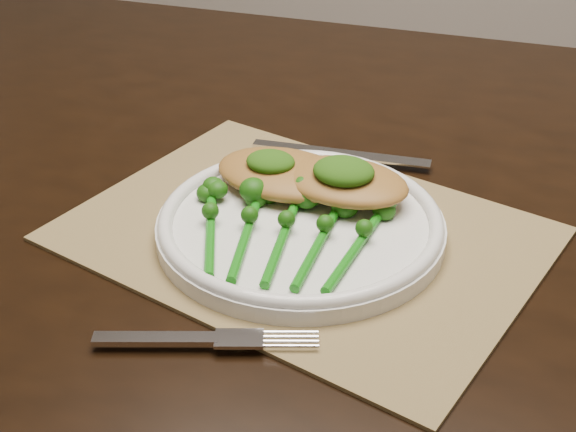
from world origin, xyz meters
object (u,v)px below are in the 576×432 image
(placemat, at_px, (303,234))
(dinner_plate, at_px, (301,224))
(chicken_fillet_left, at_px, (284,174))
(broccolini_bundle, at_px, (282,240))
(dining_table, at_px, (339,430))

(placemat, height_order, dinner_plate, dinner_plate)
(chicken_fillet_left, xyz_separation_m, broccolini_bundle, (0.03, -0.09, -0.01))
(placemat, height_order, chicken_fillet_left, chicken_fillet_left)
(dining_table, height_order, broccolini_bundle, broccolini_bundle)
(dining_table, height_order, dinner_plate, dinner_plate)
(dining_table, relative_size, dinner_plate, 6.36)
(dining_table, relative_size, placemat, 4.04)
(chicken_fillet_left, bearing_deg, broccolini_bundle, -64.49)
(dining_table, distance_m, placemat, 0.40)
(dining_table, xyz_separation_m, broccolini_bundle, (-0.02, -0.17, 0.40))
(placemat, relative_size, dinner_plate, 1.57)
(placemat, xyz_separation_m, broccolini_bundle, (-0.01, -0.04, 0.02))
(dining_table, bearing_deg, broccolini_bundle, -95.79)
(chicken_fillet_left, bearing_deg, placemat, -46.64)
(placemat, distance_m, dinner_plate, 0.01)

